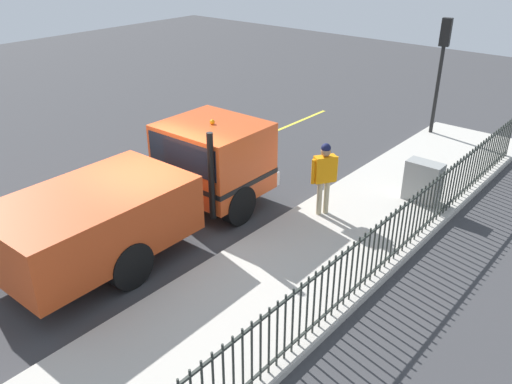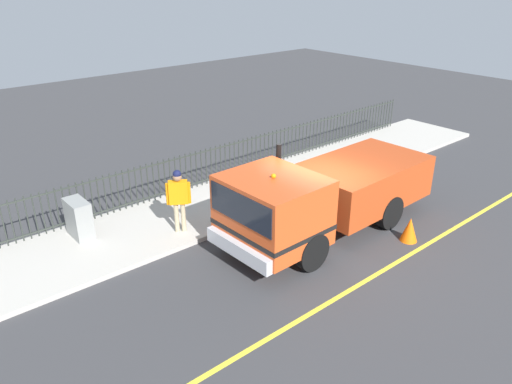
% 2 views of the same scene
% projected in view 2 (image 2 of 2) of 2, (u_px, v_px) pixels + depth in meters
% --- Properties ---
extents(ground_plane, '(49.65, 49.65, 0.00)m').
position_uv_depth(ground_plane, '(319.00, 231.00, 13.72)').
color(ground_plane, '#38383A').
rests_on(ground_plane, ground).
extents(sidewalk_slab, '(3.09, 22.57, 0.13)m').
position_uv_depth(sidewalk_slab, '(247.00, 193.00, 15.89)').
color(sidewalk_slab, '#B7B2A8').
rests_on(sidewalk_slab, ground).
extents(lane_marking, '(0.12, 20.31, 0.01)m').
position_uv_depth(lane_marking, '(390.00, 267.00, 12.08)').
color(lane_marking, yellow).
rests_on(lane_marking, ground).
extents(work_truck, '(2.44, 6.68, 2.48)m').
position_uv_depth(work_truck, '(318.00, 195.00, 13.04)').
color(work_truck, '#D84C1E').
rests_on(work_truck, ground).
extents(worker_standing, '(0.46, 0.57, 1.79)m').
position_uv_depth(worker_standing, '(178.00, 195.00, 13.02)').
color(worker_standing, orange).
rests_on(worker_standing, sidewalk_slab).
extents(iron_fence, '(0.04, 19.22, 1.24)m').
position_uv_depth(iron_fence, '(221.00, 162.00, 16.54)').
color(iron_fence, '#2D332D').
rests_on(iron_fence, sidewalk_slab).
extents(utility_cabinet, '(0.87, 0.46, 1.03)m').
position_uv_depth(utility_cabinet, '(79.00, 219.00, 13.02)').
color(utility_cabinet, gray).
rests_on(utility_cabinet, sidewalk_slab).
extents(traffic_cone, '(0.46, 0.46, 0.66)m').
position_uv_depth(traffic_cone, '(410.00, 230.00, 13.13)').
color(traffic_cone, orange).
rests_on(traffic_cone, ground).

